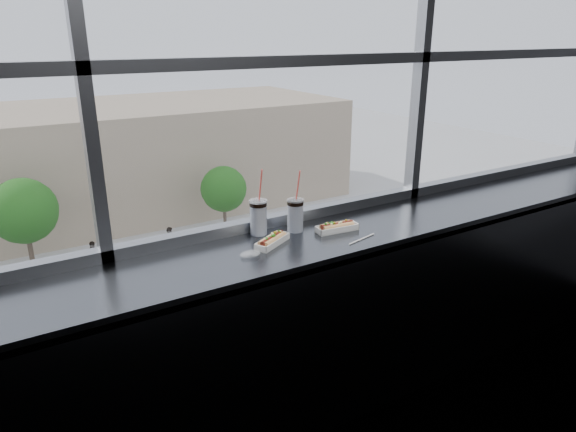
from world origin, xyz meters
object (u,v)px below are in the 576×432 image
car_near_d (240,318)px  car_near_e (336,286)px  wrapper (250,254)px  soda_cup_right (295,214)px  car_far_c (270,233)px  hotdog_tray_left (272,240)px  loose_straw (362,239)px  hotdog_tray_right (337,227)px  pedestrian_d (170,237)px  tree_right (224,189)px  pedestrian_c (94,252)px  soda_cup_left (258,215)px  tree_center (24,211)px

car_near_d → car_near_e: car_near_e is taller
wrapper → car_near_d: 21.13m
soda_cup_right → car_near_d: size_ratio=0.06×
soda_cup_right → car_near_e: bearing=52.1°
wrapper → car_far_c: (13.66, 24.32, -10.90)m
hotdog_tray_left → loose_straw: size_ratio=1.16×
hotdog_tray_right → pedestrian_d: (7.53, 27.22, -11.07)m
car_near_d → tree_right: bearing=-24.0°
pedestrian_d → pedestrian_c: size_ratio=1.03×
soda_cup_left → car_far_c: soda_cup_left is taller
car_near_e → tree_center: tree_center is taller
tree_right → loose_straw: bearing=-112.5°
car_near_d → pedestrian_d: bearing=-4.9°
pedestrian_d → tree_center: tree_center is taller
loose_straw → car_near_e: 23.28m
car_near_d → tree_right: 13.10m
soda_cup_right → pedestrian_d: (7.73, 27.10, -11.15)m
soda_cup_left → soda_cup_right: (0.19, -0.07, -0.01)m
soda_cup_left → tree_center: soda_cup_left is taller
car_far_c → car_near_d: (-6.07, -8.00, -0.16)m
tree_center → car_near_d: bearing=-58.8°
loose_straw → tree_right: 32.01m
car_far_c → pedestrian_d: size_ratio=3.41×
pedestrian_d → soda_cup_right: bearing=164.1°
hotdog_tray_left → soda_cup_right: size_ratio=0.69×
soda_cup_right → wrapper: 0.42m
pedestrian_d → tree_right: size_ratio=0.42×
hotdog_tray_right → loose_straw: size_ratio=1.19×
pedestrian_c → loose_straw: bearing=-96.1°
soda_cup_left → pedestrian_c: size_ratio=0.19×
soda_cup_right → pedestrian_c: soda_cup_right is taller
loose_straw → soda_cup_right: bearing=115.7°
soda_cup_right → car_near_e: (12.59, 16.15, -11.02)m
car_near_d → tree_center: tree_center is taller
car_near_e → hotdog_tray_left: bearing=136.1°
soda_cup_left → tree_center: bearing=89.7°
soda_cup_right → car_near_d: bearing=65.9°
car_far_c → pedestrian_c: car_far_c is taller
hotdog_tray_right → loose_straw: bearing=-71.1°
soda_cup_right → car_near_d: soda_cup_right is taller
soda_cup_right → tree_center: 29.35m
soda_cup_left → tree_right: (12.18, 28.08, -8.93)m
soda_cup_left → pedestrian_c: 29.59m
loose_straw → pedestrian_c: (2.93, 27.55, -11.08)m
soda_cup_left → car_near_e: (12.78, 16.08, -11.02)m
soda_cup_right → tree_right: size_ratio=0.07×
hotdog_tray_right → tree_right: bearing=73.5°
wrapper → car_near_e: 23.53m
pedestrian_c → car_near_d: bearing=-69.9°
hotdog_tray_right → tree_center: (-0.24, 28.27, -8.24)m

